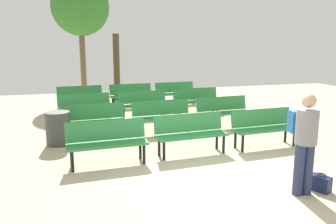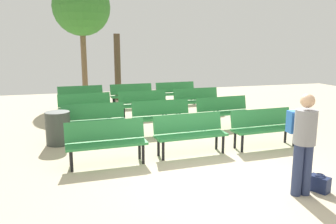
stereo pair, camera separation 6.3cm
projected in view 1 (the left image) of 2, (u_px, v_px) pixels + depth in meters
ground_plane at (225, 180)px, 6.13m from camera, size 24.00×24.00×0.00m
bench_r0_c0 at (107, 140)px, 6.86m from camera, size 1.61×0.53×0.87m
bench_r0_c1 at (191, 131)px, 7.51m from camera, size 1.62×0.56×0.87m
bench_r0_c2 at (264, 125)px, 8.05m from camera, size 1.62×0.55×0.87m
bench_r1_c0 at (94, 119)px, 8.76m from camera, size 1.62×0.54×0.87m
bench_r1_c1 at (162, 115)px, 9.27m from camera, size 1.61×0.53×0.87m
bench_r1_c2 at (223, 110)px, 9.89m from camera, size 1.63×0.60×0.87m
bench_r2_c0 at (85, 106)px, 10.55m from camera, size 1.63×0.60×0.87m
bench_r2_c1 at (143, 103)px, 11.12m from camera, size 1.63×0.58×0.87m
bench_r2_c2 at (196, 99)px, 11.79m from camera, size 1.61×0.51×0.87m
bench_r3_c0 at (80, 97)px, 12.37m from camera, size 1.63×0.57×0.87m
bench_r3_c1 at (131, 94)px, 12.98m from camera, size 1.61×0.53×0.87m
bench_r3_c2 at (175, 92)px, 13.58m from camera, size 1.63×0.58×0.87m
tree_0 at (80, 7)px, 14.86m from camera, size 2.50×2.50×5.20m
tree_1 at (117, 67)px, 14.46m from camera, size 0.26×0.26×2.78m
visitor_with_backpack at (305, 138)px, 5.41m from camera, size 0.37×0.55×1.65m
handbag at (320, 183)px, 5.66m from camera, size 0.29×0.36×0.29m
trash_bin at (58, 128)px, 8.21m from camera, size 0.58×0.58×0.80m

